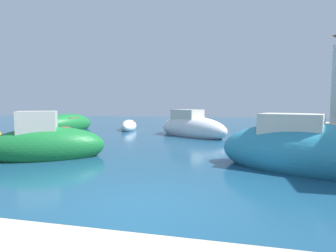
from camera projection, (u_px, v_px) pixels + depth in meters
name	position (u px, v px, depth m)	size (l,w,h in m)	color
ground	(142.00, 208.00, 5.50)	(80.00, 80.00, 0.00)	navy
moored_boat_0	(304.00, 151.00, 8.60)	(5.89, 4.03, 2.27)	teal
moored_boat_1	(47.00, 145.00, 10.52)	(4.68, 3.77, 2.23)	#197233
moored_boat_2	(62.00, 136.00, 15.20)	(2.03, 3.80, 1.10)	#B21E1E
moored_boat_4	(129.00, 126.00, 22.20)	(1.93, 3.59, 1.08)	white
moored_boat_5	(191.00, 128.00, 17.95)	(5.79, 5.19, 2.17)	white
moored_boat_6	(68.00, 124.00, 21.95)	(3.13, 5.22, 1.75)	#197233
moored_boat_7	(276.00, 130.00, 18.52)	(3.66, 1.69, 1.57)	#197233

